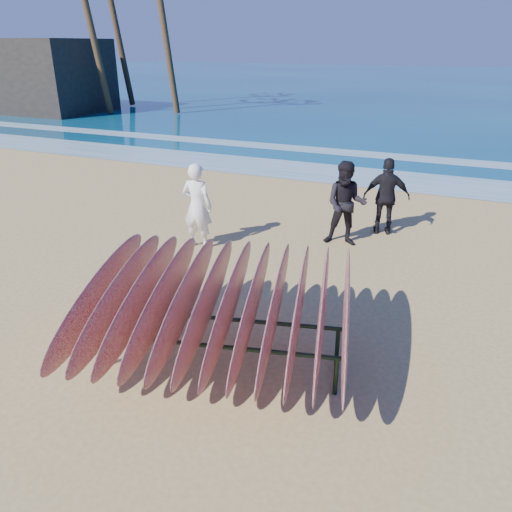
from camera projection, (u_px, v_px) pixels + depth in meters
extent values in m
plane|color=tan|center=(233.00, 338.00, 7.06)|extent=(120.00, 120.00, 0.00)
plane|color=navy|center=(462.00, 83.00, 53.29)|extent=(160.00, 160.00, 0.00)
plane|color=white|center=(376.00, 178.00, 15.46)|extent=(160.00, 160.00, 0.00)
plane|color=white|center=(396.00, 157.00, 18.41)|extent=(160.00, 160.00, 0.00)
cylinder|color=black|center=(100.00, 351.00, 6.31)|extent=(0.06, 0.06, 0.50)
cylinder|color=black|center=(336.00, 376.00, 5.84)|extent=(0.06, 0.06, 0.50)
cylinder|color=black|center=(121.00, 325.00, 6.90)|extent=(0.06, 0.06, 0.50)
cylinder|color=black|center=(337.00, 346.00, 6.42)|extent=(0.06, 0.06, 0.50)
cylinder|color=black|center=(213.00, 346.00, 5.97)|extent=(3.12, 0.83, 0.06)
cylinder|color=black|center=(225.00, 319.00, 6.56)|extent=(3.12, 0.83, 0.06)
cylinder|color=black|center=(113.00, 348.00, 6.67)|extent=(0.20, 0.64, 0.04)
cylinder|color=black|center=(336.00, 372.00, 6.20)|extent=(0.20, 0.64, 0.04)
ellipsoid|color=#640717|center=(100.00, 293.00, 6.36)|extent=(0.79, 2.89, 1.06)
ellipsoid|color=#640717|center=(121.00, 295.00, 6.31)|extent=(0.79, 2.89, 1.06)
ellipsoid|color=#640717|center=(142.00, 297.00, 6.27)|extent=(0.79, 2.89, 1.06)
ellipsoid|color=#640717|center=(163.00, 299.00, 6.22)|extent=(0.79, 2.89, 1.06)
ellipsoid|color=#640717|center=(185.00, 300.00, 6.18)|extent=(0.79, 2.89, 1.06)
ellipsoid|color=#640717|center=(207.00, 302.00, 6.13)|extent=(0.79, 2.89, 1.06)
ellipsoid|color=#640717|center=(229.00, 304.00, 6.09)|extent=(0.79, 2.89, 1.06)
ellipsoid|color=#640717|center=(252.00, 306.00, 6.04)|extent=(0.79, 2.89, 1.06)
ellipsoid|color=#640717|center=(275.00, 308.00, 6.00)|extent=(0.79, 2.89, 1.06)
ellipsoid|color=#640717|center=(298.00, 310.00, 5.95)|extent=(0.79, 2.89, 1.06)
ellipsoid|color=#640717|center=(322.00, 312.00, 5.91)|extent=(0.79, 2.89, 1.06)
ellipsoid|color=#640717|center=(346.00, 314.00, 5.86)|extent=(0.79, 2.89, 1.06)
imported|color=white|center=(197.00, 206.00, 9.92)|extent=(0.65, 0.45, 1.73)
imported|color=black|center=(346.00, 204.00, 10.04)|extent=(0.94, 0.78, 1.73)
imported|color=black|center=(386.00, 197.00, 10.65)|extent=(1.04, 0.61, 1.66)
cube|color=#2D2823|center=(29.00, 76.00, 30.44)|extent=(9.30, 5.16, 4.13)
cylinder|color=brown|center=(89.00, 19.00, 26.87)|extent=(0.36, 2.23, 10.07)
cylinder|color=brown|center=(166.00, 37.00, 27.67)|extent=(0.36, 1.78, 8.38)
cylinder|color=brown|center=(115.00, 19.00, 30.72)|extent=(0.36, 2.33, 10.42)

